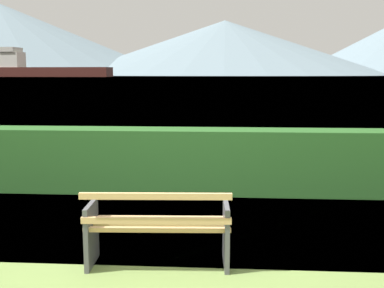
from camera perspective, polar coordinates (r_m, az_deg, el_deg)
The scene contains 6 objects.
ground_plane at distance 5.30m, azimuth -3.99°, elevation -14.17°, with size 1400.00×1400.00×0.00m, color olive.
water_surface at distance 314.77m, azimuth 3.88°, elevation 8.09°, with size 620.00×620.00×0.00m, color #6B8EA3.
park_bench at distance 5.10m, azimuth -4.10°, elevation -10.06°, with size 1.55×0.65×0.87m.
hedge_row at distance 8.20m, azimuth -0.96°, elevation -2.00°, with size 9.94×0.70×1.10m, color #285B23.
cargo_ship_large at distance 308.28m, azimuth -17.83°, elevation 8.63°, with size 78.21×19.55×17.90m.
distant_hills at distance 563.84m, azimuth -4.27°, elevation 12.10°, with size 844.80×412.52×83.50m.
Camera 1 is at (0.69, -4.84, 2.04)m, focal length 44.35 mm.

